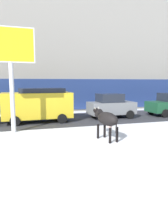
% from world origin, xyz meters
% --- Properties ---
extents(ground_plane, '(120.00, 120.00, 0.00)m').
position_xyz_m(ground_plane, '(0.00, 0.00, 0.00)').
color(ground_plane, white).
extents(road_strip, '(60.00, 5.60, 0.01)m').
position_xyz_m(road_strip, '(0.00, 7.56, 0.00)').
color(road_strip, '#333338').
rests_on(road_strip, ground).
extents(building_facade, '(44.00, 6.10, 13.00)m').
position_xyz_m(building_facade, '(0.00, 14.54, 6.48)').
color(building_facade, gray).
rests_on(building_facade, ground).
extents(cow_black, '(0.89, 1.94, 1.54)m').
position_xyz_m(cow_black, '(1.06, 1.55, 0.99)').
color(cow_black, black).
rests_on(cow_black, ground).
extents(billboard, '(2.52, 0.27, 5.56)m').
position_xyz_m(billboard, '(-3.19, 4.43, 4.31)').
color(billboard, silver).
rests_on(billboard, ground).
extents(car_yellow_van, '(4.64, 2.19, 2.32)m').
position_xyz_m(car_yellow_van, '(-1.66, 7.11, 1.24)').
color(car_yellow_van, gold).
rests_on(car_yellow_van, ground).
extents(car_grey_hatchback, '(3.53, 1.98, 1.86)m').
position_xyz_m(car_grey_hatchback, '(3.84, 7.27, 0.93)').
color(car_grey_hatchback, slate).
rests_on(car_grey_hatchback, ground).
extents(pedestrian_near_billboard, '(0.36, 0.24, 1.73)m').
position_xyz_m(pedestrian_near_billboard, '(-4.24, 10.86, 0.88)').
color(pedestrian_near_billboard, '#282833').
rests_on(pedestrian_near_billboard, ground).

